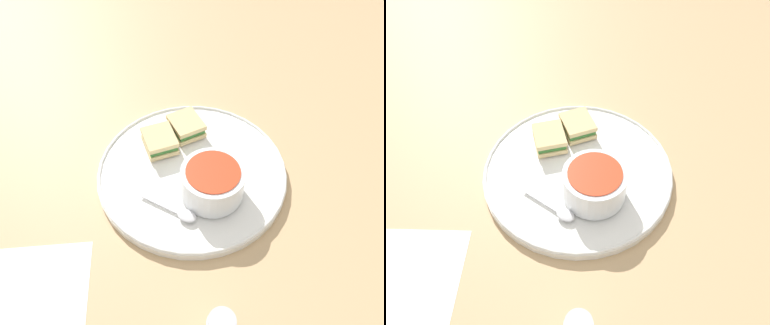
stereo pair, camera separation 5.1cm
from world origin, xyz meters
TOP-DOWN VIEW (x-y plane):
  - ground_plane at (0.00, 0.00)m, footprint 2.40×2.40m
  - plate at (0.00, 0.00)m, footprint 0.35×0.35m
  - soup_bowl at (0.06, 0.02)m, footprint 0.11×0.11m
  - spoon at (0.09, -0.04)m, footprint 0.09×0.09m
  - sandwich_half_near at (-0.10, 0.02)m, footprint 0.08×0.07m
  - sandwich_half_far at (-0.07, -0.04)m, footprint 0.07×0.06m

SIDE VIEW (x-z plane):
  - ground_plane at x=0.00m, z-range 0.00..0.00m
  - plate at x=0.00m, z-range 0.00..0.02m
  - spoon at x=0.09m, z-range 0.02..0.03m
  - sandwich_half_near at x=-0.10m, z-range 0.02..0.05m
  - sandwich_half_far at x=-0.07m, z-range 0.02..0.05m
  - soup_bowl at x=0.06m, z-range 0.02..0.08m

